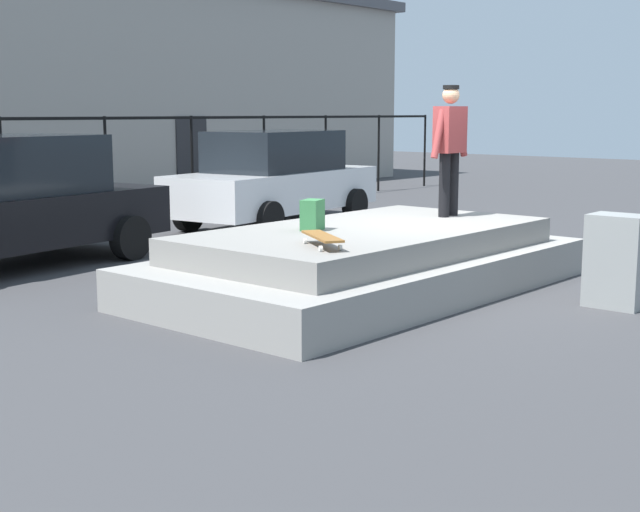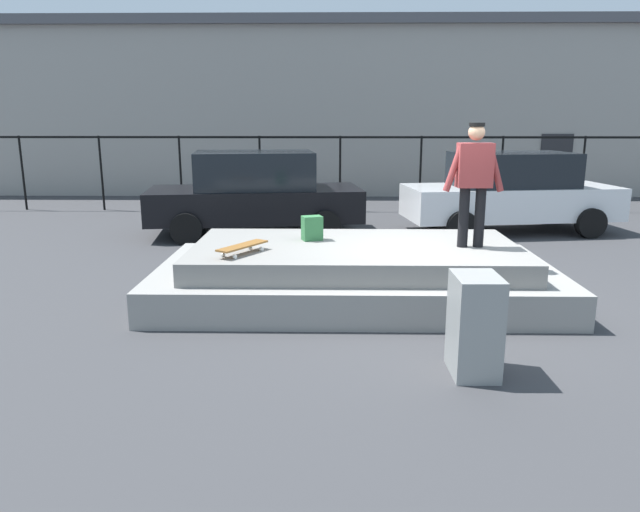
{
  "view_description": "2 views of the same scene",
  "coord_description": "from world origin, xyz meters",
  "px_view_note": "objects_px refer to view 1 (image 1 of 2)",
  "views": [
    {
      "loc": [
        -9.14,
        -6.02,
        2.1
      ],
      "look_at": [
        -0.72,
        1.29,
        0.28
      ],
      "focal_mm": 49.52,
      "sensor_mm": 36.0,
      "label": 1
    },
    {
      "loc": [
        -1.35,
        -7.83,
        2.51
      ],
      "look_at": [
        -1.51,
        1.25,
        0.37
      ],
      "focal_mm": 33.19,
      "sensor_mm": 36.0,
      "label": 2
    }
  ],
  "objects_px": {
    "backpack": "(312,215)",
    "utility_box": "(617,261)",
    "skateboarder": "(450,141)",
    "car_black_sedan_near": "(2,202)",
    "car_white_sedan_mid": "(275,178)",
    "skateboard": "(322,237)"
  },
  "relations": [
    {
      "from": "utility_box",
      "to": "skateboard",
      "type": "bearing_deg",
      "value": 141.48
    },
    {
      "from": "skateboarder",
      "to": "car_black_sedan_near",
      "type": "height_order",
      "value": "skateboarder"
    },
    {
      "from": "car_black_sedan_near",
      "to": "skateboard",
      "type": "bearing_deg",
      "value": -84.61
    },
    {
      "from": "skateboard",
      "to": "backpack",
      "type": "xyz_separation_m",
      "value": [
        0.88,
        0.91,
        0.08
      ]
    },
    {
      "from": "skateboarder",
      "to": "car_black_sedan_near",
      "type": "distance_m",
      "value": 6.05
    },
    {
      "from": "skateboard",
      "to": "backpack",
      "type": "height_order",
      "value": "backpack"
    },
    {
      "from": "skateboarder",
      "to": "car_white_sedan_mid",
      "type": "height_order",
      "value": "skateboarder"
    },
    {
      "from": "skateboarder",
      "to": "utility_box",
      "type": "distance_m",
      "value": 2.82
    },
    {
      "from": "backpack",
      "to": "car_white_sedan_mid",
      "type": "bearing_deg",
      "value": 28.82
    },
    {
      "from": "backpack",
      "to": "utility_box",
      "type": "height_order",
      "value": "backpack"
    },
    {
      "from": "skateboarder",
      "to": "car_white_sedan_mid",
      "type": "xyz_separation_m",
      "value": [
        2.06,
        5.1,
        -0.84
      ]
    },
    {
      "from": "backpack",
      "to": "skateboard",
      "type": "bearing_deg",
      "value": -152.96
    },
    {
      "from": "backpack",
      "to": "car_black_sedan_near",
      "type": "height_order",
      "value": "car_black_sedan_near"
    },
    {
      "from": "skateboard",
      "to": "utility_box",
      "type": "height_order",
      "value": "utility_box"
    },
    {
      "from": "car_black_sedan_near",
      "to": "car_white_sedan_mid",
      "type": "distance_m",
      "value": 5.65
    },
    {
      "from": "utility_box",
      "to": "backpack",
      "type": "bearing_deg",
      "value": 119.45
    },
    {
      "from": "car_black_sedan_near",
      "to": "car_white_sedan_mid",
      "type": "xyz_separation_m",
      "value": [
        5.64,
        0.3,
        -0.01
      ]
    },
    {
      "from": "car_black_sedan_near",
      "to": "car_white_sedan_mid",
      "type": "bearing_deg",
      "value": 3.09
    },
    {
      "from": "skateboarder",
      "to": "backpack",
      "type": "xyz_separation_m",
      "value": [
        -2.2,
        0.42,
        -0.8
      ]
    },
    {
      "from": "car_black_sedan_near",
      "to": "utility_box",
      "type": "distance_m",
      "value": 7.92
    },
    {
      "from": "utility_box",
      "to": "skateboarder",
      "type": "bearing_deg",
      "value": 77.69
    },
    {
      "from": "backpack",
      "to": "skateboarder",
      "type": "bearing_deg",
      "value": -29.63
    }
  ]
}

